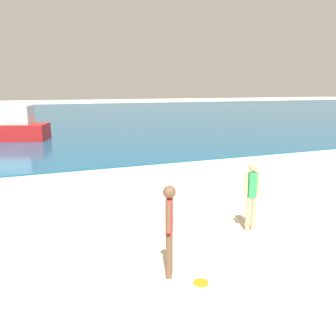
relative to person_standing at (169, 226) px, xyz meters
name	(u,v)px	position (x,y,z in m)	size (l,w,h in m)	color
water	(54,115)	(1.94, 38.51, -0.86)	(160.00, 60.00, 0.06)	#14567F
person_standing	(169,226)	(0.00, 0.00, 0.00)	(0.21, 0.33, 1.56)	brown
frisbee	(201,283)	(0.37, -0.42, -0.87)	(0.25, 0.25, 0.03)	orange
person_distant	(252,192)	(2.41, 1.13, -0.01)	(0.35, 0.20, 1.54)	#DDAD84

